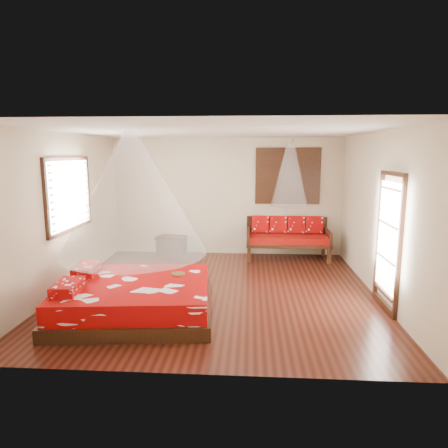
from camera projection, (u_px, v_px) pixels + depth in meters
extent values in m
cube|color=black|center=(218.00, 291.00, 7.16)|extent=(5.50, 5.50, 0.02)
cube|color=silver|center=(217.00, 130.00, 6.66)|extent=(5.50, 5.50, 0.02)
cube|color=beige|center=(63.00, 212.00, 7.09)|extent=(0.02, 5.50, 2.80)
cube|color=beige|center=(380.00, 215.00, 6.73)|extent=(0.02, 5.50, 2.80)
cube|color=beige|center=(227.00, 197.00, 9.62)|extent=(5.50, 0.02, 2.80)
cube|color=beige|center=(196.00, 253.00, 4.20)|extent=(5.50, 0.02, 2.80)
cube|color=black|center=(137.00, 307.00, 6.15)|extent=(2.48, 2.28, 0.20)
cube|color=#9F0505|center=(136.00, 291.00, 6.11)|extent=(2.37, 2.17, 0.30)
cube|color=#9F0505|center=(68.00, 287.00, 5.61)|extent=(0.39, 0.63, 0.15)
cube|color=#9F0505|center=(87.00, 269.00, 6.47)|extent=(0.39, 0.63, 0.15)
cube|color=black|center=(249.00, 253.00, 8.99)|extent=(0.08, 0.08, 0.42)
cube|color=black|center=(329.00, 255.00, 8.87)|extent=(0.08, 0.08, 0.42)
cube|color=black|center=(249.00, 246.00, 9.70)|extent=(0.08, 0.08, 0.42)
cube|color=black|center=(323.00, 247.00, 9.59)|extent=(0.08, 0.08, 0.42)
cube|color=black|center=(288.00, 243.00, 9.26)|extent=(1.90, 0.85, 0.08)
cube|color=#890505|center=(288.00, 238.00, 9.24)|extent=(1.84, 0.79, 0.14)
cube|color=black|center=(286.00, 228.00, 9.58)|extent=(1.90, 0.06, 0.55)
cube|color=black|center=(248.00, 236.00, 9.29)|extent=(0.06, 0.85, 0.30)
cube|color=black|center=(328.00, 237.00, 9.17)|extent=(0.06, 0.85, 0.30)
cube|color=#9F0505|center=(260.00, 224.00, 9.49)|extent=(0.40, 0.20, 0.42)
cube|color=#9F0505|center=(278.00, 225.00, 9.46)|extent=(0.40, 0.20, 0.42)
cube|color=#9F0505|center=(296.00, 225.00, 9.43)|extent=(0.40, 0.20, 0.42)
cube|color=#9F0505|center=(314.00, 225.00, 9.41)|extent=(0.40, 0.20, 0.42)
cube|color=black|center=(172.00, 247.00, 9.61)|extent=(0.71, 0.57, 0.41)
cube|color=black|center=(172.00, 237.00, 9.57)|extent=(0.76, 0.62, 0.05)
cube|color=black|center=(288.00, 176.00, 9.40)|extent=(1.52, 0.06, 1.32)
cube|color=black|center=(288.00, 176.00, 9.39)|extent=(1.35, 0.04, 1.10)
cube|color=black|center=(69.00, 194.00, 7.23)|extent=(0.08, 1.74, 1.34)
cube|color=white|center=(71.00, 194.00, 7.23)|extent=(0.04, 1.54, 1.10)
cube|color=black|center=(388.00, 243.00, 6.21)|extent=(0.08, 1.02, 2.16)
cube|color=white|center=(387.00, 237.00, 6.19)|extent=(0.03, 0.82, 1.70)
cylinder|color=brown|center=(178.00, 274.00, 6.42)|extent=(0.22, 0.22, 0.03)
cone|color=white|center=(132.00, 194.00, 5.84)|extent=(2.16, 2.16, 1.80)
cone|color=white|center=(290.00, 173.00, 8.92)|extent=(0.82, 0.82, 1.50)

